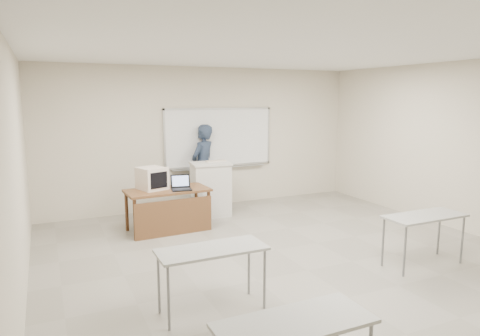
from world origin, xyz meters
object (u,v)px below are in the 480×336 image
mouse (177,187)px  podium (211,189)px  crt_monitor (151,178)px  whiteboard (219,138)px  instructor_desk (169,202)px  presenter (203,166)px  laptop (181,186)px  keyboard (216,161)px

mouse → podium: bearing=31.7°
crt_monitor → whiteboard: bearing=16.8°
instructor_desk → mouse: bearing=36.2°
crt_monitor → presenter: (1.38, 1.13, -0.04)m
crt_monitor → laptop: size_ratio=1.40×
crt_monitor → mouse: size_ratio=4.38×
mouse → presenter: presenter is taller
podium → laptop: bearing=-133.9°
whiteboard → keyboard: size_ratio=5.99×
laptop → mouse: (-0.01, 0.17, -0.04)m
podium → laptop: (-0.84, -0.72, 0.27)m
whiteboard → laptop: whiteboard is taller
presenter → laptop: bearing=20.6°
whiteboard → presenter: size_ratio=1.38×
podium → presenter: bearing=88.5°
instructor_desk → crt_monitor: crt_monitor is taller
whiteboard → instructor_desk: size_ratio=1.71×
instructor_desk → mouse: mouse is taller
podium → instructor_desk: bearing=-140.4°
mouse → keyboard: 1.23m
mouse → presenter: bearing=51.1°
crt_monitor → presenter: 1.79m
whiteboard → laptop: size_ratio=7.23×
mouse → presenter: 1.53m
laptop → keyboard: keyboard is taller
whiteboard → keyboard: (-0.35, -0.69, -0.39)m
instructor_desk → mouse: size_ratio=13.22×
laptop → mouse: size_ratio=3.13×
instructor_desk → mouse: (0.20, 0.16, 0.22)m
whiteboard → keyboard: whiteboard is taller
podium → mouse: 1.04m
crt_monitor → laptop: crt_monitor is taller
keyboard → presenter: bearing=95.8°
crt_monitor → instructor_desk: bearing=-61.3°
podium → keyboard: bearing=33.6°
whiteboard → podium: bearing=-123.1°
instructor_desk → presenter: presenter is taller
presenter → mouse: bearing=16.8°
instructor_desk → laptop: 0.34m
whiteboard → podium: size_ratio=2.30×
instructor_desk → mouse: 0.34m
crt_monitor → keyboard: size_ratio=1.16×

